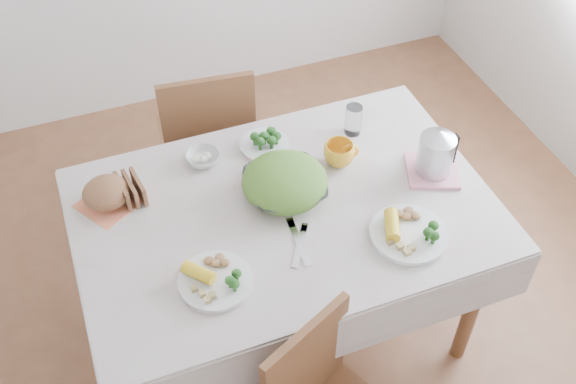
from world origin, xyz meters
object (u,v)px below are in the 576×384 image
object	(u,v)px
dining_table	(285,273)
yellow_mug	(339,154)
electric_kettle	(437,149)
dinner_plate_right	(408,234)
dinner_plate_left	(216,281)
chair_far	(206,138)
salad_bowl	(285,187)

from	to	relation	value
dining_table	yellow_mug	size ratio (longest dim) A/B	11.82
yellow_mug	electric_kettle	xyz separation A→B (m)	(0.31, -0.18, 0.07)
dinner_plate_right	yellow_mug	xyz separation A→B (m)	(-0.08, 0.43, 0.04)
dinner_plate_left	chair_far	bearing A→B (deg)	76.98
dinner_plate_right	electric_kettle	distance (m)	0.36
yellow_mug	electric_kettle	size ratio (longest dim) A/B	0.62
dinner_plate_left	electric_kettle	distance (m)	0.95
dining_table	yellow_mug	distance (m)	0.54
chair_far	salad_bowl	bearing A→B (deg)	104.65
chair_far	yellow_mug	distance (m)	0.83
chair_far	dining_table	bearing A→B (deg)	102.18
chair_far	dinner_plate_left	size ratio (longest dim) A/B	3.78
chair_far	electric_kettle	size ratio (longest dim) A/B	4.92
dinner_plate_left	electric_kettle	bearing A→B (deg)	12.71
dinner_plate_right	yellow_mug	distance (m)	0.44
chair_far	salad_bowl	distance (m)	0.82
dining_table	dinner_plate_right	xyz separation A→B (m)	(0.35, -0.28, 0.40)
dinner_plate_left	dining_table	bearing A→B (deg)	35.12
chair_far	electric_kettle	world-z (taller)	electric_kettle
salad_bowl	yellow_mug	xyz separation A→B (m)	(0.25, 0.08, 0.01)
dinner_plate_left	dinner_plate_right	distance (m)	0.68
dinner_plate_left	dinner_plate_right	bearing A→B (deg)	-3.91
dinner_plate_right	electric_kettle	xyz separation A→B (m)	(0.24, 0.25, 0.11)
chair_far	dinner_plate_right	distance (m)	1.22
yellow_mug	salad_bowl	bearing A→B (deg)	-161.54
chair_far	yellow_mug	size ratio (longest dim) A/B	7.88
dining_table	salad_bowl	size ratio (longest dim) A/B	4.73
chair_far	electric_kettle	bearing A→B (deg)	135.03
dinner_plate_right	chair_far	bearing A→B (deg)	112.08
yellow_mug	dinner_plate_left	bearing A→B (deg)	-147.80
dinner_plate_left	yellow_mug	size ratio (longest dim) A/B	2.08
salad_bowl	dinner_plate_right	size ratio (longest dim) A/B	1.08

